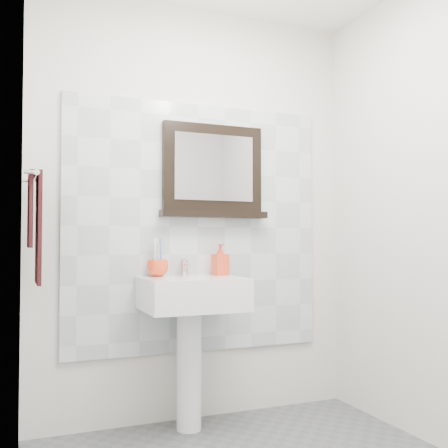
{
  "coord_description": "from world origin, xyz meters",
  "views": [
    {
      "loc": [
        -1.05,
        -1.92,
        1.06
      ],
      "look_at": [
        -0.04,
        0.55,
        1.15
      ],
      "focal_mm": 42.0,
      "sensor_mm": 36.0,
      "label": 1
    }
  ],
  "objects_px": {
    "hand_towel": "(35,219)",
    "soap_dispenser": "(220,260)",
    "toothbrush_cup": "(158,268)",
    "framed_mirror": "(213,174)",
    "pedestal_sink": "(192,310)"
  },
  "relations": [
    {
      "from": "framed_mirror",
      "to": "hand_towel",
      "type": "distance_m",
      "value": 1.1
    },
    {
      "from": "pedestal_sink",
      "to": "hand_towel",
      "type": "xyz_separation_m",
      "value": [
        -0.83,
        -0.04,
        0.49
      ]
    },
    {
      "from": "pedestal_sink",
      "to": "toothbrush_cup",
      "type": "distance_m",
      "value": 0.31
    },
    {
      "from": "toothbrush_cup",
      "to": "framed_mirror",
      "type": "distance_m",
      "value": 0.68
    },
    {
      "from": "hand_towel",
      "to": "soap_dispenser",
      "type": "bearing_deg",
      "value": 8.44
    },
    {
      "from": "soap_dispenser",
      "to": "framed_mirror",
      "type": "distance_m",
      "value": 0.53
    },
    {
      "from": "pedestal_sink",
      "to": "toothbrush_cup",
      "type": "height_order",
      "value": "pedestal_sink"
    },
    {
      "from": "toothbrush_cup",
      "to": "hand_towel",
      "type": "relative_size",
      "value": 0.22
    },
    {
      "from": "soap_dispenser",
      "to": "pedestal_sink",
      "type": "bearing_deg",
      "value": -157.98
    },
    {
      "from": "pedestal_sink",
      "to": "toothbrush_cup",
      "type": "xyz_separation_m",
      "value": [
        -0.16,
        0.13,
        0.23
      ]
    },
    {
      "from": "hand_towel",
      "to": "framed_mirror",
      "type": "bearing_deg",
      "value": 12.54
    },
    {
      "from": "toothbrush_cup",
      "to": "framed_mirror",
      "type": "relative_size",
      "value": 0.18
    },
    {
      "from": "pedestal_sink",
      "to": "soap_dispenser",
      "type": "xyz_separation_m",
      "value": [
        0.22,
        0.11,
        0.28
      ]
    },
    {
      "from": "pedestal_sink",
      "to": "framed_mirror",
      "type": "relative_size",
      "value": 1.43
    },
    {
      "from": "toothbrush_cup",
      "to": "soap_dispenser",
      "type": "height_order",
      "value": "soap_dispenser"
    }
  ]
}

